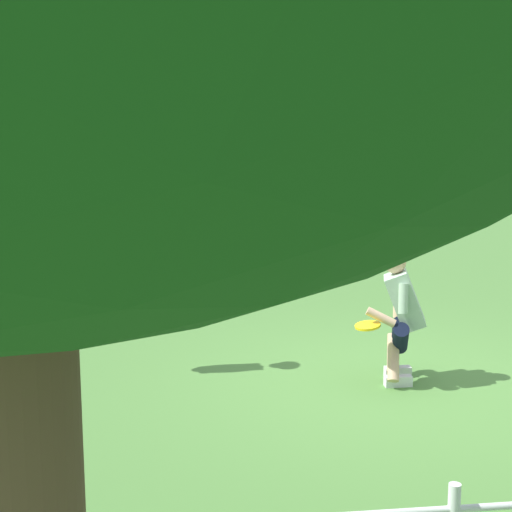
{
  "coord_description": "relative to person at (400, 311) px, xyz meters",
  "views": [
    {
      "loc": [
        2.31,
        7.03,
        2.58
      ],
      "look_at": [
        1.39,
        -0.41,
        1.21
      ],
      "focal_mm": 55.85,
      "sensor_mm": 36.0,
      "label": 1
    }
  ],
  "objects": [
    {
      "name": "frisbee_held",
      "position": [
        0.36,
        0.15,
        -0.09
      ],
      "size": [
        0.34,
        0.34,
        0.07
      ],
      "primitive_type": "cylinder",
      "rotation": [
        0.08,
        0.13,
        0.91
      ],
      "color": "yellow",
      "rests_on": "person"
    },
    {
      "name": "person",
      "position": [
        0.0,
        0.0,
        0.0
      ],
      "size": [
        0.66,
        0.66,
        1.29
      ],
      "rotation": [
        0.0,
        0.0,
        -0.27
      ],
      "color": "silver",
      "rests_on": "ground_plane"
    },
    {
      "name": "ground_plane",
      "position": [
        -0.04,
        0.12,
        -0.7
      ],
      "size": [
        60.0,
        60.0,
        0.0
      ],
      "primitive_type": "plane",
      "color": "#4A7B37"
    },
    {
      "name": "frisbee_flying",
      "position": [
        2.43,
        -0.63,
        1.03
      ],
      "size": [
        0.37,
        0.37,
        0.07
      ],
      "primitive_type": "cylinder",
      "rotation": [
        -0.19,
        0.01,
        0.78
      ],
      "color": "#ED4816"
    },
    {
      "name": "dog",
      "position": [
        2.77,
        -0.61,
        0.76
      ],
      "size": [
        1.0,
        0.3,
        0.54
      ],
      "rotation": [
        0.0,
        0.0,
        3.21
      ],
      "color": "olive"
    }
  ]
}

